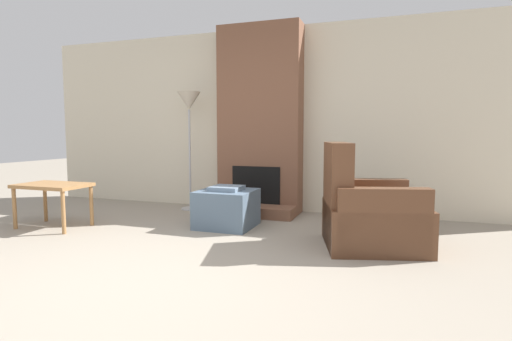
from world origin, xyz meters
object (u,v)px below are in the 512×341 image
(ottoman, at_px, (227,208))
(floor_lamp_left, at_px, (189,108))
(armchair, at_px, (366,216))
(side_table, at_px, (53,189))

(ottoman, relative_size, floor_lamp_left, 0.38)
(ottoman, bearing_deg, floor_lamp_left, 137.80)
(ottoman, relative_size, armchair, 0.58)
(floor_lamp_left, bearing_deg, ottoman, -42.20)
(armchair, relative_size, floor_lamp_left, 0.65)
(ottoman, distance_m, armchair, 1.65)
(ottoman, distance_m, floor_lamp_left, 1.78)
(armchair, height_order, floor_lamp_left, floor_lamp_left)
(side_table, xyz_separation_m, floor_lamp_left, (0.99, 1.54, 1.02))
(armchair, bearing_deg, side_table, 80.46)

